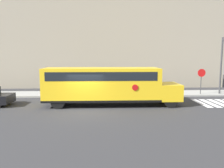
% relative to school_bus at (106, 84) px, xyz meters
% --- Properties ---
extents(ground_plane, '(60.00, 60.00, 0.00)m').
position_rel_school_bus_xyz_m(ground_plane, '(-1.52, -1.64, -1.68)').
color(ground_plane, '#333335').
extents(sidewalk_strip, '(44.00, 3.00, 0.15)m').
position_rel_school_bus_xyz_m(sidewalk_strip, '(-1.52, 4.86, -1.61)').
color(sidewalk_strip, '#9E9E99').
rests_on(sidewalk_strip, ground).
extents(building_backdrop, '(32.00, 4.00, 10.37)m').
position_rel_school_bus_xyz_m(building_backdrop, '(-1.52, 11.36, 3.50)').
color(building_backdrop, '#9E937F').
rests_on(building_backdrop, ground).
extents(school_bus, '(10.38, 2.57, 2.91)m').
position_rel_school_bus_xyz_m(school_bus, '(0.00, 0.00, 0.00)').
color(school_bus, yellow).
rests_on(school_bus, ground).
extents(stop_sign, '(0.77, 0.10, 2.61)m').
position_rel_school_bus_xyz_m(stop_sign, '(9.23, 3.84, 0.07)').
color(stop_sign, '#38383A').
rests_on(stop_sign, ground).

